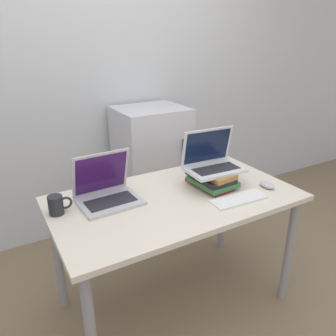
{
  "coord_description": "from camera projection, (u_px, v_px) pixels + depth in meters",
  "views": [
    {
      "loc": [
        -0.85,
        -1.01,
        1.57
      ],
      "look_at": [
        -0.05,
        0.38,
        0.93
      ],
      "focal_mm": 35.0,
      "sensor_mm": 36.0,
      "label": 1
    }
  ],
  "objects": [
    {
      "name": "mouse",
      "position": [
        267.0,
        185.0,
        1.92
      ],
      "size": [
        0.06,
        0.1,
        0.03
      ],
      "color": "#B2B2B7",
      "rests_on": "desk"
    },
    {
      "name": "mug",
      "position": [
        57.0,
        205.0,
        1.62
      ],
      "size": [
        0.12,
        0.07,
        0.1
      ],
      "color": "#232328",
      "rests_on": "desk"
    },
    {
      "name": "book_stack",
      "position": [
        211.0,
        179.0,
        1.92
      ],
      "size": [
        0.22,
        0.3,
        0.1
      ],
      "color": "maroon",
      "rests_on": "desk"
    },
    {
      "name": "laptop_on_books",
      "position": [
        212.0,
        161.0,
        1.91
      ],
      "size": [
        0.34,
        0.24,
        0.23
      ],
      "color": "silver",
      "rests_on": "book_stack"
    },
    {
      "name": "mini_fridge",
      "position": [
        152.0,
        171.0,
        2.73
      ],
      "size": [
        0.54,
        0.49,
        1.06
      ],
      "color": "silver",
      "rests_on": "ground_plane"
    },
    {
      "name": "wireless_keyboard",
      "position": [
        239.0,
        199.0,
        1.77
      ],
      "size": [
        0.32,
        0.13,
        0.01
      ],
      "color": "white",
      "rests_on": "desk"
    },
    {
      "name": "wall_back",
      "position": [
        99.0,
        68.0,
        2.52
      ],
      "size": [
        8.0,
        0.05,
        2.7
      ],
      "color": "silver",
      "rests_on": "ground_plane"
    },
    {
      "name": "desk",
      "position": [
        176.0,
        210.0,
        1.85
      ],
      "size": [
        1.36,
        0.76,
        0.75
      ],
      "color": "beige",
      "rests_on": "ground_plane"
    },
    {
      "name": "laptop_left",
      "position": [
        107.0,
        192.0,
        1.75
      ],
      "size": [
        0.33,
        0.28,
        0.27
      ],
      "color": "#B2B2B7",
      "rests_on": "desk"
    }
  ]
}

